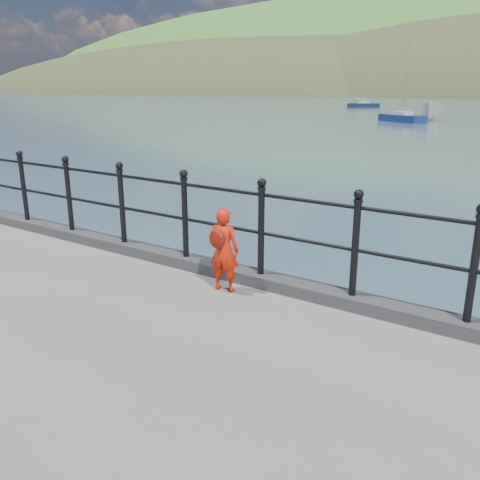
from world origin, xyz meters
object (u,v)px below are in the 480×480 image
Objects in this scene: child at (223,249)px; sailboat_left at (363,106)px; railing at (221,214)px; launch_white at (431,111)px; sailboat_port at (402,119)px.

sailboat_left is at bearing -83.25° from child.
launch_white is (-9.93, 50.14, -0.84)m from railing.
sailboat_left reaches higher than child.
railing is 17.60× the size of child.
child is 0.20× the size of launch_white.
sailboat_port is (-11.68, 46.23, -1.48)m from railing.
railing reaches higher than launch_white.
sailboat_port reaches higher than child.
sailboat_port is at bearing 104.17° from railing.
child is at bearing -51.17° from railing.
railing is 2.47× the size of sailboat_left.
railing is 3.55× the size of launch_white.
launch_white is 33.09m from sailboat_left.
sailboat_port is (-12.00, 46.63, -1.18)m from child.
railing reaches higher than child.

